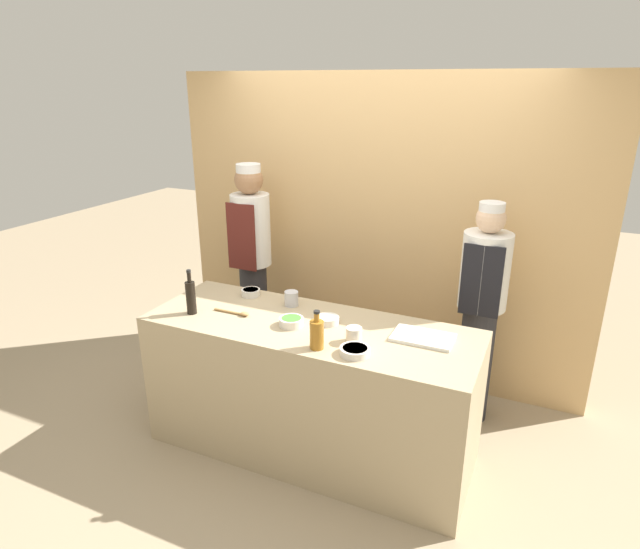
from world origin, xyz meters
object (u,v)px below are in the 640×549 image
bottle_amber (317,334)px  sauce_bowl_orange (355,351)px  cup_cream (354,335)px  cup_steel (291,299)px  cutting_board (423,337)px  chef_right (481,307)px  sauce_bowl_red (251,292)px  sauce_bowl_white (328,320)px  wooden_spoon (237,313)px  bottle_soy (191,297)px  chef_left (252,259)px  sauce_bowl_green (291,321)px

bottle_amber → sauce_bowl_orange: bearing=5.2°
cup_cream → cup_steel: size_ratio=0.93×
cutting_board → cup_cream: cup_cream is taller
bottle_amber → chef_right: bearing=55.4°
sauce_bowl_orange → cup_cream: bearing=113.5°
cup_steel → chef_right: bearing=27.3°
sauce_bowl_orange → sauce_bowl_red: bearing=152.8°
sauce_bowl_orange → sauce_bowl_white: (-0.30, 0.31, 0.00)m
cup_cream → cup_steel: (-0.57, 0.32, 0.00)m
cutting_board → cup_steel: cup_steel is taller
sauce_bowl_red → cup_steel: cup_steel is taller
sauce_bowl_orange → wooden_spoon: (-0.88, 0.18, -0.01)m
sauce_bowl_white → cup_cream: bearing=-35.2°
wooden_spoon → sauce_bowl_white: bearing=11.9°
bottle_soy → chef_left: (-0.14, 0.97, -0.06)m
cutting_board → chef_right: size_ratio=0.22×
sauce_bowl_green → sauce_bowl_white: size_ratio=1.08×
cup_steel → bottle_soy: bearing=-144.1°
sauce_bowl_green → chef_right: 1.33m
chef_left → chef_right: bearing=-0.0°
sauce_bowl_white → sauce_bowl_red: sauce_bowl_red is taller
sauce_bowl_red → chef_left: 0.64m
sauce_bowl_white → bottle_amber: bearing=-77.1°
cup_cream → bottle_soy: bearing=-176.9°
wooden_spoon → sauce_bowl_green: bearing=-0.1°
cutting_board → cup_cream: size_ratio=3.82×
sauce_bowl_red → cup_steel: 0.34m
cup_cream → sauce_bowl_red: bearing=158.5°
sauce_bowl_orange → chef_right: size_ratio=0.11×
sauce_bowl_red → chef_right: bearing=20.4°
bottle_amber → cup_steel: bottle_amber is taller
bottle_soy → cup_steel: size_ratio=3.01×
sauce_bowl_white → sauce_bowl_orange: bearing=-45.9°
sauce_bowl_white → sauce_bowl_red: 0.70m
chef_left → bottle_amber: bearing=-45.0°
sauce_bowl_red → cutting_board: (1.27, -0.16, -0.02)m
sauce_bowl_orange → bottle_amber: (-0.22, -0.02, 0.07)m
bottle_soy → sauce_bowl_orange: bearing=-3.9°
cup_steel → wooden_spoon: cup_steel is taller
sauce_bowl_orange → sauce_bowl_red: size_ratio=1.29×
cup_cream → chef_left: chef_left is taller
sauce_bowl_orange → bottle_soy: (-1.16, 0.08, 0.09)m
chef_left → chef_right: (1.82, -0.00, -0.09)m
sauce_bowl_white → cup_steel: size_ratio=1.40×
sauce_bowl_red → bottle_amber: 0.91m
sauce_bowl_green → bottle_amber: size_ratio=0.65×
bottle_amber → chef_left: bearing=135.0°
chef_left → sauce_bowl_orange: bearing=-39.1°
wooden_spoon → chef_left: bearing=115.3°
bottle_amber → chef_right: size_ratio=0.14×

